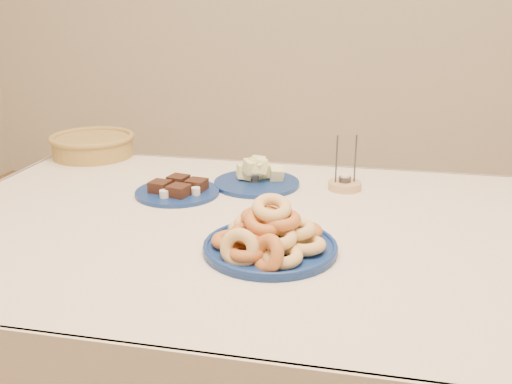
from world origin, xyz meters
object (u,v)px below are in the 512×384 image
(melon_plate, at_px, (257,176))
(candle_holder, at_px, (345,184))
(donut_platter, at_px, (269,237))
(brownie_plate, at_px, (178,190))
(wicker_basket, at_px, (93,145))
(dining_table, at_px, (260,263))

(melon_plate, xyz_separation_m, candle_holder, (0.26, 0.01, -0.01))
(donut_platter, relative_size, brownie_plate, 1.34)
(brownie_plate, relative_size, wicker_basket, 0.87)
(dining_table, distance_m, brownie_plate, 0.34)
(donut_platter, height_order, wicker_basket, donut_platter)
(dining_table, xyz_separation_m, melon_plate, (-0.07, 0.30, 0.13))
(dining_table, height_order, candle_holder, candle_holder)
(brownie_plate, bearing_deg, wicker_basket, 142.39)
(dining_table, bearing_deg, melon_plate, 103.39)
(brownie_plate, bearing_deg, donut_platter, -45.02)
(dining_table, relative_size, candle_holder, 10.60)
(wicker_basket, bearing_deg, brownie_plate, -37.61)
(donut_platter, bearing_deg, wicker_basket, 138.98)
(brownie_plate, xyz_separation_m, candle_holder, (0.46, 0.15, 0.00))
(donut_platter, height_order, candle_holder, candle_holder)
(melon_plate, xyz_separation_m, wicker_basket, (-0.63, 0.20, 0.02))
(dining_table, distance_m, candle_holder, 0.39)
(dining_table, bearing_deg, wicker_basket, 144.63)
(melon_plate, relative_size, brownie_plate, 1.04)
(wicker_basket, bearing_deg, donut_platter, -41.02)
(dining_table, xyz_separation_m, candle_holder, (0.19, 0.32, 0.12))
(melon_plate, height_order, candle_holder, candle_holder)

